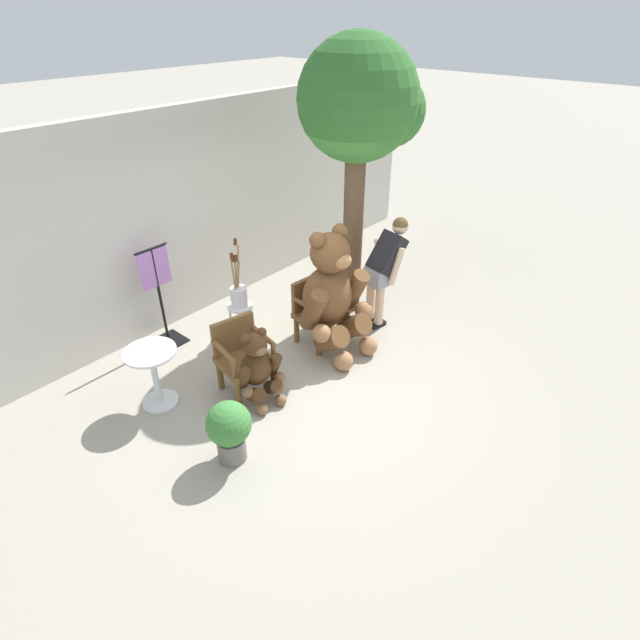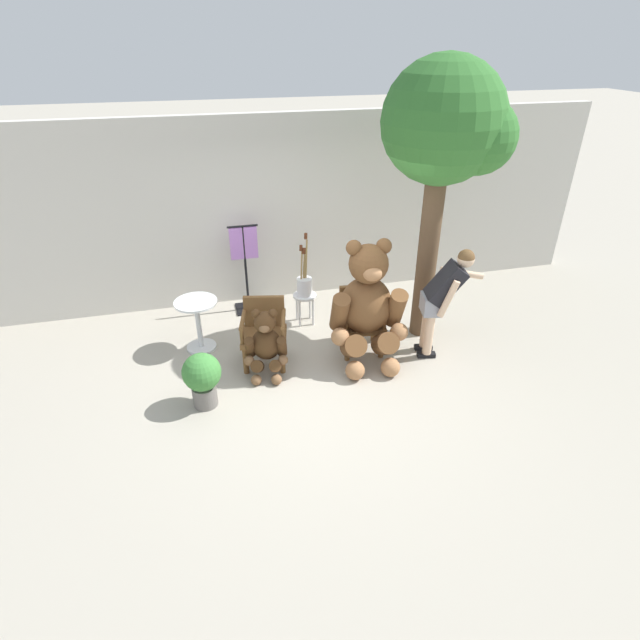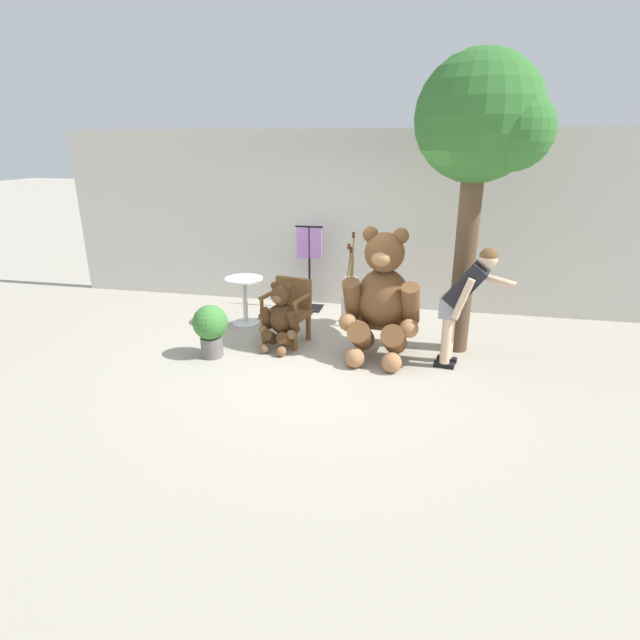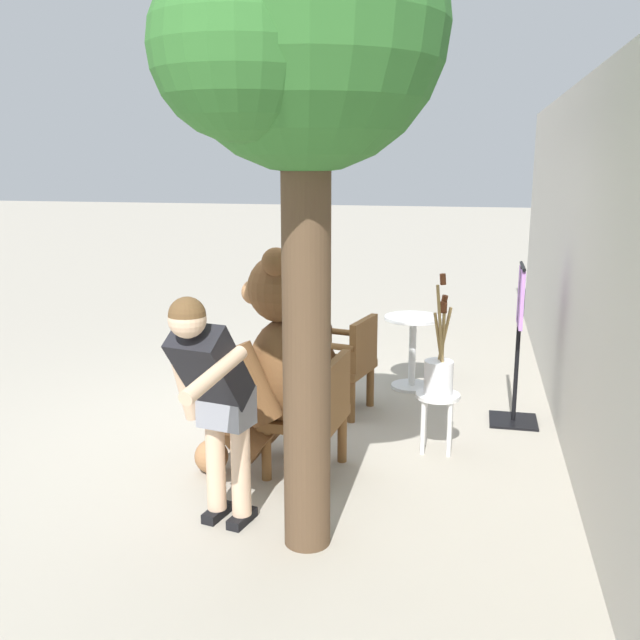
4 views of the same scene
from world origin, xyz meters
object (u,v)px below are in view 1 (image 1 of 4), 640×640
at_px(wooden_chair_left, 242,355).
at_px(wooden_chair_right, 317,310).
at_px(brush_bucket, 239,293).
at_px(clothing_display_stand, 160,295).
at_px(teddy_bear_large, 333,294).
at_px(round_side_table, 154,371).
at_px(white_stool, 241,312).
at_px(person_visitor, 385,264).
at_px(patio_tree, 363,108).
at_px(potted_plant, 229,428).
at_px(teddy_bear_small, 258,368).

xyz_separation_m(wooden_chair_left, wooden_chair_right, (1.29, 0.00, 0.00)).
relative_size(brush_bucket, clothing_display_stand, 0.68).
height_order(wooden_chair_left, clothing_display_stand, clothing_display_stand).
bearing_deg(teddy_bear_large, wooden_chair_left, 168.16).
bearing_deg(wooden_chair_right, round_side_table, 166.23).
distance_m(teddy_bear_large, white_stool, 1.32).
bearing_deg(person_visitor, clothing_display_stand, 141.11).
height_order(teddy_bear_large, white_stool, teddy_bear_large).
xyz_separation_m(teddy_bear_large, person_visitor, (0.96, -0.11, 0.09)).
xyz_separation_m(wooden_chair_left, patio_tree, (2.32, 0.14, 2.30)).
height_order(white_stool, potted_plant, potted_plant).
distance_m(round_side_table, patio_tree, 3.91).
height_order(teddy_bear_small, clothing_display_stand, clothing_display_stand).
distance_m(teddy_bear_small, round_side_table, 1.13).
bearing_deg(clothing_display_stand, wooden_chair_right, -47.47).
bearing_deg(patio_tree, wooden_chair_right, -171.99).
relative_size(brush_bucket, round_side_table, 1.29).
xyz_separation_m(wooden_chair_right, brush_bucket, (-0.57, 0.84, 0.18)).
bearing_deg(wooden_chair_left, round_side_table, 147.50).
xyz_separation_m(round_side_table, potted_plant, (-0.00, -1.24, -0.05)).
relative_size(wooden_chair_right, teddy_bear_small, 0.96).
height_order(white_stool, patio_tree, patio_tree).
xyz_separation_m(teddy_bear_large, brush_bucket, (-0.56, 1.11, -0.16)).
height_order(round_side_table, potted_plant, round_side_table).
bearing_deg(teddy_bear_large, wooden_chair_right, 86.97).
xyz_separation_m(brush_bucket, patio_tree, (1.60, -0.70, 2.12)).
bearing_deg(potted_plant, wooden_chair_right, 18.90).
xyz_separation_m(teddy_bear_small, potted_plant, (-0.79, -0.43, -0.04)).
height_order(patio_tree, potted_plant, patio_tree).
height_order(wooden_chair_left, teddy_bear_large, teddy_bear_large).
bearing_deg(wooden_chair_left, potted_plant, -138.55).
xyz_separation_m(teddy_bear_large, teddy_bear_small, (-1.30, -0.02, -0.36)).
relative_size(white_stool, potted_plant, 0.68).
distance_m(person_visitor, white_stool, 2.03).
bearing_deg(teddy_bear_large, white_stool, 116.74).
bearing_deg(clothing_display_stand, patio_tree, -29.12).
xyz_separation_m(teddy_bear_large, patio_tree, (1.04, 0.41, 1.96)).
xyz_separation_m(wooden_chair_left, white_stool, (0.72, 0.84, -0.11)).
relative_size(wooden_chair_left, white_stool, 1.87).
bearing_deg(person_visitor, white_stool, 141.11).
bearing_deg(potted_plant, clothing_display_stand, 70.50).
relative_size(wooden_chair_left, potted_plant, 1.26).
height_order(white_stool, round_side_table, round_side_table).
bearing_deg(teddy_bear_small, round_side_table, 134.40).
height_order(teddy_bear_small, patio_tree, patio_tree).
distance_m(teddy_bear_large, potted_plant, 2.18).
bearing_deg(teddy_bear_large, brush_bucket, 116.70).
xyz_separation_m(brush_bucket, potted_plant, (-1.53, -1.57, -0.25)).
bearing_deg(teddy_bear_small, white_stool, 56.76).
relative_size(white_stool, patio_tree, 0.13).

